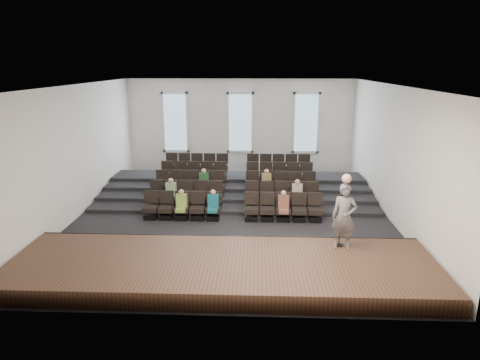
% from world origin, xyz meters
% --- Properties ---
extents(ground, '(14.00, 14.00, 0.00)m').
position_xyz_m(ground, '(0.00, 0.00, 0.00)').
color(ground, black).
rests_on(ground, ground).
extents(ceiling, '(12.00, 14.00, 0.02)m').
position_xyz_m(ceiling, '(0.00, 0.00, 5.01)').
color(ceiling, white).
rests_on(ceiling, ground).
extents(wall_back, '(12.00, 0.04, 5.00)m').
position_xyz_m(wall_back, '(0.00, 7.02, 2.50)').
color(wall_back, white).
rests_on(wall_back, ground).
extents(wall_front, '(12.00, 0.04, 5.00)m').
position_xyz_m(wall_front, '(0.00, -7.02, 2.50)').
color(wall_front, white).
rests_on(wall_front, ground).
extents(wall_left, '(0.04, 14.00, 5.00)m').
position_xyz_m(wall_left, '(-6.02, 0.00, 2.50)').
color(wall_left, white).
rests_on(wall_left, ground).
extents(wall_right, '(0.04, 14.00, 5.00)m').
position_xyz_m(wall_right, '(6.02, 0.00, 2.50)').
color(wall_right, white).
rests_on(wall_right, ground).
extents(stage, '(11.80, 3.60, 0.50)m').
position_xyz_m(stage, '(0.00, -5.10, 0.25)').
color(stage, '#4B2F20').
rests_on(stage, ground).
extents(stage_lip, '(11.80, 0.06, 0.52)m').
position_xyz_m(stage_lip, '(0.00, -3.33, 0.25)').
color(stage_lip, black).
rests_on(stage_lip, ground).
extents(risers, '(11.80, 4.80, 0.60)m').
position_xyz_m(risers, '(0.00, 3.17, 0.20)').
color(risers, black).
rests_on(risers, ground).
extents(seating_rows, '(6.80, 4.70, 1.67)m').
position_xyz_m(seating_rows, '(-0.00, 1.54, 0.68)').
color(seating_rows, black).
rests_on(seating_rows, ground).
extents(windows, '(8.44, 0.10, 3.24)m').
position_xyz_m(windows, '(0.00, 6.95, 2.70)').
color(windows, white).
rests_on(windows, wall_back).
extents(audience, '(5.45, 2.64, 1.10)m').
position_xyz_m(audience, '(-0.10, 0.30, 0.81)').
color(audience, '#87A843').
rests_on(audience, seating_rows).
extents(speaker, '(0.79, 0.61, 1.94)m').
position_xyz_m(speaker, '(3.46, -4.08, 1.47)').
color(speaker, '#595755').
rests_on(speaker, stage).
extents(mic_stand, '(0.27, 0.27, 1.61)m').
position_xyz_m(mic_stand, '(3.40, -3.93, 0.98)').
color(mic_stand, black).
rests_on(mic_stand, stage).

